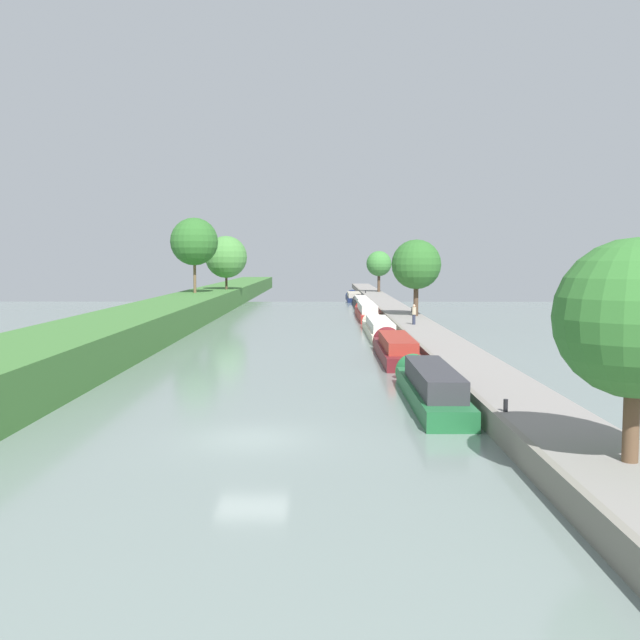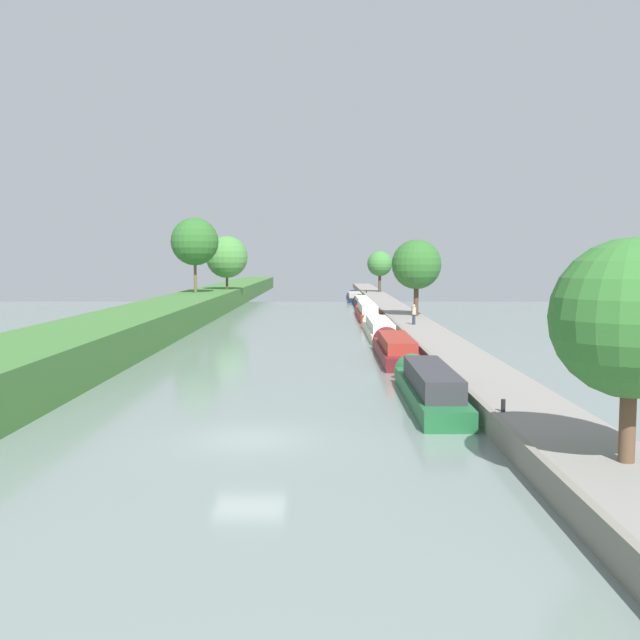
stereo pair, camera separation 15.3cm
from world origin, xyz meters
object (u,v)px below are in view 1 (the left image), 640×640
at_px(narrowboat_red, 366,311).
at_px(mooring_bollard_near, 506,405).
at_px(narrowboat_green, 430,386).
at_px(narrowboat_maroon, 395,348).
at_px(narrowboat_navy, 353,297).
at_px(person_walking, 414,314).
at_px(narrowboat_cream, 378,327).
at_px(mooring_bollard_far, 366,292).
at_px(park_bench, 414,309).
at_px(narrowboat_black, 362,303).

xyz_separation_m(narrowboat_red, mooring_bollard_near, (1.96, -51.43, 0.44)).
relative_size(narrowboat_green, narrowboat_red, 0.77).
distance_m(narrowboat_maroon, narrowboat_navy, 62.74).
bearing_deg(person_walking, narrowboat_maroon, -102.01).
bearing_deg(narrowboat_red, narrowboat_cream, -89.88).
height_order(narrowboat_red, mooring_bollard_near, narrowboat_red).
xyz_separation_m(narrowboat_green, mooring_bollard_far, (1.78, 81.31, 0.42)).
bearing_deg(mooring_bollard_far, person_walking, -89.03).
xyz_separation_m(person_walking, park_bench, (1.65, 13.26, -0.53)).
height_order(narrowboat_cream, person_walking, person_walking).
bearing_deg(park_bench, narrowboat_navy, 97.33).
xyz_separation_m(narrowboat_maroon, narrowboat_black, (0.30, 47.43, -0.04)).
bearing_deg(park_bench, narrowboat_red, 135.99).
relative_size(narrowboat_red, park_bench, 10.45).
height_order(narrowboat_maroon, narrowboat_black, narrowboat_maroon).
height_order(narrowboat_cream, park_bench, park_bench).
distance_m(narrowboat_cream, park_bench, 13.13).
height_order(mooring_bollard_near, park_bench, park_bench).
relative_size(narrowboat_red, narrowboat_black, 0.93).
height_order(narrowboat_black, narrowboat_navy, narrowboat_black).
bearing_deg(narrowboat_red, mooring_bollard_near, -87.81).
bearing_deg(narrowboat_navy, park_bench, -82.67).
bearing_deg(mooring_bollard_near, narrowboat_navy, 91.43).
bearing_deg(park_bench, person_walking, -97.10).
bearing_deg(person_walking, narrowboat_cream, 161.65).
bearing_deg(mooring_bollard_far, narrowboat_maroon, -91.65).
bearing_deg(park_bench, mooring_bollard_far, 93.62).
relative_size(narrowboat_navy, person_walking, 7.12).
bearing_deg(narrowboat_black, narrowboat_maroon, -90.36).
distance_m(narrowboat_cream, narrowboat_navy, 48.39).
height_order(narrowboat_red, park_bench, narrowboat_red).
bearing_deg(mooring_bollard_near, narrowboat_cream, 93.18).
bearing_deg(narrowboat_maroon, narrowboat_black, 89.64).
height_order(narrowboat_red, mooring_bollard_far, narrowboat_red).
distance_m(narrowboat_red, mooring_bollard_far, 36.24).
distance_m(narrowboat_cream, mooring_bollard_far, 52.92).
bearing_deg(mooring_bollard_far, mooring_bollard_near, -90.00).
xyz_separation_m(narrowboat_red, mooring_bollard_far, (1.96, 36.18, 0.44)).
distance_m(mooring_bollard_near, park_bench, 47.12).
xyz_separation_m(narrowboat_green, narrowboat_maroon, (-0.16, 14.08, -0.07)).
xyz_separation_m(narrowboat_navy, park_bench, (4.64, -36.07, 0.73)).
bearing_deg(mooring_bollard_far, narrowboat_green, -91.25).
height_order(mooring_bollard_near, mooring_bollard_far, same).
height_order(narrowboat_cream, mooring_bollard_far, narrowboat_cream).
xyz_separation_m(person_walking, mooring_bollard_near, (-0.91, -33.78, -0.65)).
distance_m(mooring_bollard_far, park_bench, 40.64).
height_order(narrowboat_green, narrowboat_navy, narrowboat_green).
distance_m(narrowboat_red, narrowboat_navy, 31.69).
relative_size(person_walking, park_bench, 1.11).
height_order(narrowboat_maroon, person_walking, person_walking).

